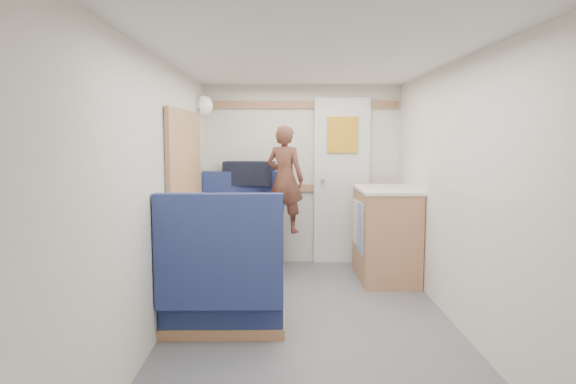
{
  "coord_description": "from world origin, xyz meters",
  "views": [
    {
      "loc": [
        -0.21,
        -3.53,
        1.44
      ],
      "look_at": [
        -0.17,
        0.9,
        0.95
      ],
      "focal_mm": 32.0,
      "sensor_mm": 36.0,
      "label": 1
    }
  ],
  "objects_px": {
    "bench_far": "(242,243)",
    "tray": "(252,221)",
    "dinette_table": "(234,234)",
    "salt_grinder": "(228,215)",
    "dome_light": "(203,105)",
    "cheese_block": "(235,218)",
    "tumbler_mid": "(236,205)",
    "tumbler_right": "(240,210)",
    "bench_near": "(223,292)",
    "wine_glass": "(230,205)",
    "pepper_grinder": "(246,210)",
    "galley_counter": "(385,233)",
    "bread_loaf": "(261,207)",
    "duffel_bag": "(249,173)",
    "tumbler_left": "(205,215)",
    "beer_glass": "(247,212)",
    "person": "(285,179)",
    "orange_fruit": "(259,212)"
  },
  "relations": [
    {
      "from": "bench_far",
      "to": "tray",
      "type": "distance_m",
      "value": 1.23
    },
    {
      "from": "dinette_table",
      "to": "salt_grinder",
      "type": "distance_m",
      "value": 0.25
    },
    {
      "from": "dome_light",
      "to": "cheese_block",
      "type": "xyz_separation_m",
      "value": [
        0.43,
        -1.14,
        -1.0
      ]
    },
    {
      "from": "dome_light",
      "to": "tumbler_mid",
      "type": "height_order",
      "value": "dome_light"
    },
    {
      "from": "tumbler_right",
      "to": "bench_far",
      "type": "bearing_deg",
      "value": 93.6
    },
    {
      "from": "tumbler_right",
      "to": "tumbler_mid",
      "type": "bearing_deg",
      "value": 102.3
    },
    {
      "from": "salt_grinder",
      "to": "bench_near",
      "type": "bearing_deg",
      "value": -87.1
    },
    {
      "from": "dome_light",
      "to": "tumbler_right",
      "type": "height_order",
      "value": "dome_light"
    },
    {
      "from": "wine_glass",
      "to": "pepper_grinder",
      "type": "relative_size",
      "value": 1.6
    },
    {
      "from": "galley_counter",
      "to": "bread_loaf",
      "type": "relative_size",
      "value": 3.73
    },
    {
      "from": "bench_near",
      "to": "tumbler_right",
      "type": "bearing_deg",
      "value": 86.86
    },
    {
      "from": "duffel_bag",
      "to": "tumbler_left",
      "type": "bearing_deg",
      "value": -88.7
    },
    {
      "from": "dome_light",
      "to": "beer_glass",
      "type": "relative_size",
      "value": 1.95
    },
    {
      "from": "tumbler_mid",
      "to": "tumbler_right",
      "type": "height_order",
      "value": "tumbler_right"
    },
    {
      "from": "bench_near",
      "to": "person",
      "type": "bearing_deg",
      "value": 73.61
    },
    {
      "from": "person",
      "to": "salt_grinder",
      "type": "bearing_deg",
      "value": 84.64
    },
    {
      "from": "tray",
      "to": "orange_fruit",
      "type": "xyz_separation_m",
      "value": [
        0.05,
        0.17,
        0.05
      ]
    },
    {
      "from": "wine_glass",
      "to": "salt_grinder",
      "type": "relative_size",
      "value": 2.05
    },
    {
      "from": "bench_near",
      "to": "tumbler_mid",
      "type": "distance_m",
      "value": 1.33
    },
    {
      "from": "duffel_bag",
      "to": "salt_grinder",
      "type": "distance_m",
      "value": 1.3
    },
    {
      "from": "wine_glass",
      "to": "beer_glass",
      "type": "distance_m",
      "value": 0.18
    },
    {
      "from": "tray",
      "to": "salt_grinder",
      "type": "relative_size",
      "value": 4.07
    },
    {
      "from": "tumbler_right",
      "to": "salt_grinder",
      "type": "bearing_deg",
      "value": -112.37
    },
    {
      "from": "orange_fruit",
      "to": "salt_grinder",
      "type": "bearing_deg",
      "value": -168.58
    },
    {
      "from": "person",
      "to": "tumbler_left",
      "type": "xyz_separation_m",
      "value": [
        -0.67,
        -1.0,
        -0.22
      ]
    },
    {
      "from": "duffel_bag",
      "to": "wine_glass",
      "type": "bearing_deg",
      "value": -81.69
    },
    {
      "from": "bench_far",
      "to": "dome_light",
      "type": "distance_m",
      "value": 1.5
    },
    {
      "from": "tumbler_left",
      "to": "salt_grinder",
      "type": "xyz_separation_m",
      "value": [
        0.18,
        0.15,
        -0.02
      ]
    },
    {
      "from": "tumbler_right",
      "to": "beer_glass",
      "type": "bearing_deg",
      "value": -54.11
    },
    {
      "from": "duffel_bag",
      "to": "tray",
      "type": "height_order",
      "value": "duffel_bag"
    },
    {
      "from": "person",
      "to": "wine_glass",
      "type": "height_order",
      "value": "person"
    },
    {
      "from": "tumbler_left",
      "to": "salt_grinder",
      "type": "relative_size",
      "value": 1.43
    },
    {
      "from": "beer_glass",
      "to": "bench_far",
      "type": "bearing_deg",
      "value": 97.75
    },
    {
      "from": "dinette_table",
      "to": "tumbler_mid",
      "type": "relative_size",
      "value": 8.67
    },
    {
      "from": "salt_grinder",
      "to": "cheese_block",
      "type": "bearing_deg",
      "value": -60.59
    },
    {
      "from": "duffel_bag",
      "to": "cheese_block",
      "type": "distance_m",
      "value": 1.43
    },
    {
      "from": "bench_near",
      "to": "dome_light",
      "type": "xyz_separation_m",
      "value": [
        -0.39,
        1.71,
        1.45
      ]
    },
    {
      "from": "dome_light",
      "to": "tumbler_mid",
      "type": "xyz_separation_m",
      "value": [
        0.37,
        -0.48,
        -0.98
      ]
    },
    {
      "from": "duffel_bag",
      "to": "tumbler_right",
      "type": "relative_size",
      "value": 4.98
    },
    {
      "from": "dinette_table",
      "to": "tumbler_left",
      "type": "relative_size",
      "value": 7.85
    },
    {
      "from": "orange_fruit",
      "to": "tumbler_left",
      "type": "xyz_separation_m",
      "value": [
        -0.44,
        -0.2,
        0.0
      ]
    },
    {
      "from": "pepper_grinder",
      "to": "bread_loaf",
      "type": "bearing_deg",
      "value": 64.98
    },
    {
      "from": "dome_light",
      "to": "wine_glass",
      "type": "height_order",
      "value": "dome_light"
    },
    {
      "from": "bench_near",
      "to": "dome_light",
      "type": "distance_m",
      "value": 2.28
    },
    {
      "from": "tumbler_left",
      "to": "tumbler_right",
      "type": "relative_size",
      "value": 1.09
    },
    {
      "from": "dinette_table",
      "to": "orange_fruit",
      "type": "height_order",
      "value": "orange_fruit"
    },
    {
      "from": "orange_fruit",
      "to": "tumbler_mid",
      "type": "xyz_separation_m",
      "value": [
        -0.24,
        0.47,
        -0.0
      ]
    },
    {
      "from": "tumbler_left",
      "to": "tumbler_mid",
      "type": "xyz_separation_m",
      "value": [
        0.19,
        0.68,
        -0.01
      ]
    },
    {
      "from": "pepper_grinder",
      "to": "orange_fruit",
      "type": "bearing_deg",
      "value": -46.58
    },
    {
      "from": "dome_light",
      "to": "wine_glass",
      "type": "distance_m",
      "value": 1.38
    }
  ]
}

